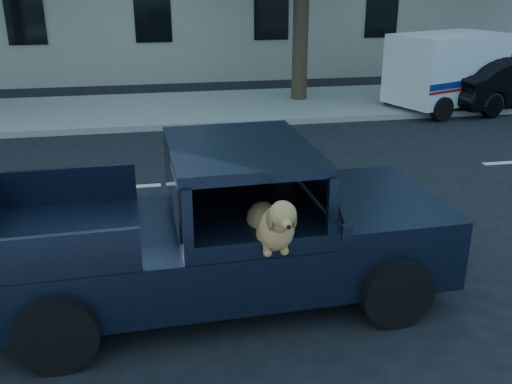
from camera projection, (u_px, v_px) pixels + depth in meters
ground at (105, 284)px, 7.04m from camera, size 120.00×120.00×0.00m
far_sidewalk at (124, 111)px, 15.44m from camera, size 60.00×4.00×0.15m
lane_stripes at (227, 181)px, 10.50m from camera, size 21.60×0.14×0.01m
pickup_truck at (213, 249)px, 6.56m from camera, size 5.22×2.69×1.84m
mail_truck at (452, 77)px, 15.69m from camera, size 4.14×2.99×2.07m
parked_sedan at (510, 82)px, 15.90m from camera, size 2.66×4.67×1.46m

